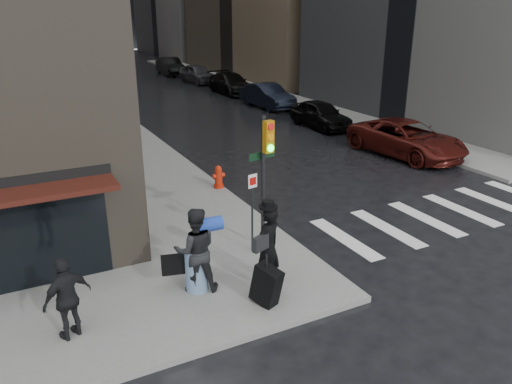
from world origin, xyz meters
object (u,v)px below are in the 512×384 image
fire_hydrant (219,178)px  parked_car_3 (231,83)px  man_jeans (195,250)px  parked_car_0 (406,138)px  parked_car_5 (170,66)px  man_greycoat (68,298)px  traffic_light (264,166)px  parked_car_2 (267,96)px  parked_car_4 (198,74)px  man_overcoat (267,254)px  parked_car_1 (320,114)px

fire_hydrant → parked_car_3: (9.56, 19.74, 0.25)m
man_jeans → parked_car_3: size_ratio=0.39×
parked_car_0 → parked_car_5: 32.16m
man_jeans → man_greycoat: 2.91m
traffic_light → parked_car_2: (10.12, 18.39, -1.73)m
man_greycoat → parked_car_4: size_ratio=0.37×
man_overcoat → fire_hydrant: size_ratio=2.66×
fire_hydrant → parked_car_0: bearing=2.7°
parked_car_3 → parked_car_4: size_ratio=1.12×
man_overcoat → parked_car_5: size_ratio=0.44×
parked_car_1 → traffic_light: bearing=-130.1°
man_greycoat → traffic_light: size_ratio=0.48×
man_greycoat → fire_hydrant: man_greycoat is taller
traffic_light → fire_hydrant: size_ratio=4.39×
parked_car_0 → parked_car_5: parked_car_5 is taller
man_greycoat → parked_car_0: man_greycoat is taller
man_greycoat → traffic_light: traffic_light is taller
parked_car_0 → parked_car_1: (-0.29, 6.43, -0.04)m
man_greycoat → parked_car_3: 30.76m
traffic_light → parked_car_3: size_ratio=0.69×
man_greycoat → parked_car_0: size_ratio=0.31×
parked_car_1 → parked_car_5: parked_car_5 is taller
man_overcoat → parked_car_3: bearing=-134.5°
man_greycoat → man_overcoat: bearing=152.9°
parked_car_1 → parked_car_0: bearing=-87.6°
man_overcoat → parked_car_3: man_overcoat is taller
man_jeans → parked_car_0: 14.33m
traffic_light → parked_car_3: (10.41, 24.82, -1.75)m
man_overcoat → man_jeans: size_ratio=1.08×
fire_hydrant → traffic_light: bearing=-99.4°
parked_car_2 → parked_car_5: (-0.39, 19.29, 0.04)m
traffic_light → parked_car_0: (10.28, 5.53, -1.73)m
fire_hydrant → parked_car_1: bearing=37.0°
parked_car_2 → parked_car_3: parked_car_2 is taller
parked_car_4 → traffic_light: bearing=-113.1°
parked_car_0 → parked_car_3: 19.29m
parked_car_5 → traffic_light: bearing=-102.0°
parked_car_3 → man_jeans: bearing=-115.3°
man_overcoat → parked_car_5: bearing=-126.6°
traffic_light → fire_hydrant: (0.85, 5.08, -2.00)m
fire_hydrant → parked_car_4: 27.78m
fire_hydrant → parked_car_2: 16.23m
parked_car_2 → parked_car_4: size_ratio=1.01×
parked_car_3 → parked_car_5: 12.88m
parked_car_3 → man_greycoat: bearing=-119.7°
fire_hydrant → parked_car_2: size_ratio=0.18×
man_jeans → parked_car_4: bearing=-97.0°
parked_car_1 → parked_car_4: size_ratio=0.93×
parked_car_2 → man_jeans: bearing=-126.3°
man_greycoat → parked_car_2: bearing=-151.1°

